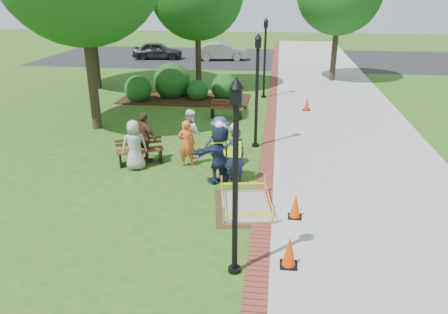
# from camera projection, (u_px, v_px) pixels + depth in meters

# --- Properties ---
(ground) EXTENTS (100.00, 100.00, 0.00)m
(ground) POSITION_uv_depth(u_px,v_px,m) (201.00, 204.00, 12.41)
(ground) COLOR #285116
(ground) RESTS_ON ground
(sidewalk) EXTENTS (6.00, 60.00, 0.02)m
(sidewalk) POSITION_uv_depth(u_px,v_px,m) (339.00, 114.00, 21.07)
(sidewalk) COLOR #9E9E99
(sidewalk) RESTS_ON ground
(brick_edging) EXTENTS (0.50, 60.00, 0.03)m
(brick_edging) POSITION_uv_depth(u_px,v_px,m) (271.00, 112.00, 21.44)
(brick_edging) COLOR maroon
(brick_edging) RESTS_ON ground
(mulch_bed) EXTENTS (7.00, 3.00, 0.05)m
(mulch_bed) POSITION_uv_depth(u_px,v_px,m) (185.00, 99.00, 23.83)
(mulch_bed) COLOR #381E0F
(mulch_bed) RESTS_ON ground
(parking_lot) EXTENTS (36.00, 12.00, 0.01)m
(parking_lot) POSITION_uv_depth(u_px,v_px,m) (255.00, 58.00, 37.34)
(parking_lot) COLOR black
(parking_lot) RESTS_ON ground
(wet_concrete_pad) EXTENTS (2.03, 2.53, 0.55)m
(wet_concrete_pad) POSITION_uv_depth(u_px,v_px,m) (246.00, 200.00, 12.14)
(wet_concrete_pad) COLOR #47331E
(wet_concrete_pad) RESTS_ON ground
(bench_near) EXTENTS (1.67, 1.12, 0.86)m
(bench_near) POSITION_uv_depth(u_px,v_px,m) (140.00, 156.00, 15.16)
(bench_near) COLOR brown
(bench_near) RESTS_ON ground
(bench_far) EXTENTS (1.58, 0.64, 0.84)m
(bench_far) POSITION_uv_depth(u_px,v_px,m) (227.00, 112.00, 20.40)
(bench_far) COLOR brown
(bench_far) RESTS_ON ground
(cone_front) EXTENTS (0.38, 0.38, 0.76)m
(cone_front) POSITION_uv_depth(u_px,v_px,m) (289.00, 252.00, 9.53)
(cone_front) COLOR black
(cone_front) RESTS_ON ground
(cone_back) EXTENTS (0.36, 0.36, 0.71)m
(cone_back) POSITION_uv_depth(u_px,v_px,m) (295.00, 206.00, 11.56)
(cone_back) COLOR black
(cone_back) RESTS_ON ground
(cone_far) EXTENTS (0.35, 0.35, 0.70)m
(cone_far) POSITION_uv_depth(u_px,v_px,m) (307.00, 104.00, 21.60)
(cone_far) COLOR black
(cone_far) RESTS_ON ground
(toolbox) EXTENTS (0.40, 0.22, 0.20)m
(toolbox) POSITION_uv_depth(u_px,v_px,m) (226.00, 173.00, 14.20)
(toolbox) COLOR #A40C18
(toolbox) RESTS_ON ground
(lamp_near) EXTENTS (0.28, 0.28, 4.26)m
(lamp_near) POSITION_uv_depth(u_px,v_px,m) (236.00, 166.00, 8.59)
(lamp_near) COLOR black
(lamp_near) RESTS_ON ground
(lamp_mid) EXTENTS (0.28, 0.28, 4.26)m
(lamp_mid) POSITION_uv_depth(u_px,v_px,m) (257.00, 83.00, 15.97)
(lamp_mid) COLOR black
(lamp_mid) RESTS_ON ground
(lamp_far) EXTENTS (0.28, 0.28, 4.26)m
(lamp_far) POSITION_uv_depth(u_px,v_px,m) (265.00, 52.00, 23.36)
(lamp_far) COLOR black
(lamp_far) RESTS_ON ground
(shrub_a) EXTENTS (1.46, 1.46, 1.46)m
(shrub_a) POSITION_uv_depth(u_px,v_px,m) (139.00, 100.00, 23.63)
(shrub_a) COLOR #123F12
(shrub_a) RESTS_ON ground
(shrub_b) EXTENTS (2.02, 2.02, 2.02)m
(shrub_b) POSITION_uv_depth(u_px,v_px,m) (172.00, 96.00, 24.48)
(shrub_b) COLOR #123F12
(shrub_b) RESTS_ON ground
(shrub_c) EXTENTS (1.16, 1.16, 1.16)m
(shrub_c) POSITION_uv_depth(u_px,v_px,m) (198.00, 99.00, 23.84)
(shrub_c) COLOR #123F12
(shrub_c) RESTS_ON ground
(shrub_d) EXTENTS (1.44, 1.44, 1.44)m
(shrub_d) POSITION_uv_depth(u_px,v_px,m) (224.00, 98.00, 24.15)
(shrub_d) COLOR #123F12
(shrub_d) RESTS_ON ground
(shrub_e) EXTENTS (1.15, 1.15, 1.15)m
(shrub_e) POSITION_uv_depth(u_px,v_px,m) (180.00, 96.00, 24.68)
(shrub_e) COLOR #123F12
(shrub_e) RESTS_ON ground
(casual_person_a) EXTENTS (0.64, 0.53, 1.70)m
(casual_person_a) POSITION_uv_depth(u_px,v_px,m) (134.00, 145.00, 14.50)
(casual_person_a) COLOR #A0A0A0
(casual_person_a) RESTS_ON ground
(casual_person_b) EXTENTS (0.59, 0.46, 1.62)m
(casual_person_b) POSITION_uv_depth(u_px,v_px,m) (187.00, 143.00, 14.79)
(casual_person_b) COLOR #F85B1D
(casual_person_b) RESTS_ON ground
(casual_person_c) EXTENTS (0.63, 0.65, 1.72)m
(casual_person_c) POSITION_uv_depth(u_px,v_px,m) (191.00, 133.00, 15.69)
(casual_person_c) COLOR white
(casual_person_c) RESTS_ON ground
(casual_person_d) EXTENTS (0.68, 0.59, 1.79)m
(casual_person_d) POSITION_uv_depth(u_px,v_px,m) (145.00, 138.00, 15.07)
(casual_person_d) COLOR brown
(casual_person_d) RESTS_ON ground
(casual_person_e) EXTENTS (0.58, 0.38, 1.77)m
(casual_person_e) POSITION_uv_depth(u_px,v_px,m) (220.00, 142.00, 14.67)
(casual_person_e) COLOR #36375E
(casual_person_e) RESTS_ON ground
(hivis_worker_a) EXTENTS (0.70, 0.61, 2.01)m
(hivis_worker_a) POSITION_uv_depth(u_px,v_px,m) (219.00, 153.00, 13.46)
(hivis_worker_a) COLOR #192442
(hivis_worker_a) RESTS_ON ground
(hivis_worker_b) EXTENTS (0.69, 0.57, 1.98)m
(hivis_worker_b) POSITION_uv_depth(u_px,v_px,m) (234.00, 154.00, 13.38)
(hivis_worker_b) COLOR #191D42
(hivis_worker_b) RESTS_ON ground
(hivis_worker_c) EXTENTS (0.66, 0.57, 1.88)m
(hivis_worker_c) POSITION_uv_depth(u_px,v_px,m) (222.00, 152.00, 13.65)
(hivis_worker_c) COLOR #192642
(hivis_worker_c) RESTS_ON ground
(parked_car_a) EXTENTS (2.46, 4.87, 1.53)m
(parked_car_a) POSITION_uv_depth(u_px,v_px,m) (158.00, 59.00, 36.97)
(parked_car_a) COLOR #27282A
(parked_car_a) RESTS_ON ground
(parked_car_b) EXTENTS (2.75, 4.96, 1.53)m
(parked_car_b) POSITION_uv_depth(u_px,v_px,m) (222.00, 60.00, 36.46)
(parked_car_b) COLOR #9F9FA4
(parked_car_b) RESTS_ON ground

